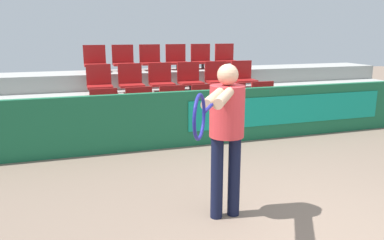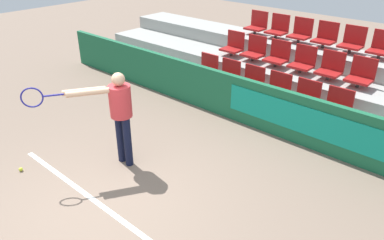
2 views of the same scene
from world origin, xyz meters
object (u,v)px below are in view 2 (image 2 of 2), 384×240
at_px(stadium_chair_6, 233,45).
at_px(stadium_chair_13, 278,28).
at_px(stadium_chair_9, 303,61).
at_px(stadium_chair_7, 255,50).
at_px(stadium_chair_10, 331,68).
at_px(stadium_chair_15, 325,37).
at_px(stadium_chair_2, 252,82).
at_px(stadium_chair_12, 257,24).
at_px(stadium_chair_11, 361,75).
at_px(stadium_chair_4, 306,97).
at_px(stadium_chair_3, 277,89).
at_px(tennis_player, 116,109).
at_px(stadium_chair_5, 337,106).
at_px(stadium_chair_14, 301,32).
at_px(stadium_chair_16, 352,42).
at_px(stadium_chair_8, 278,55).
at_px(stadium_chair_17, 382,47).
at_px(tennis_ball, 21,169).
at_px(stadium_chair_1, 228,75).
at_px(stadium_chair_0, 207,69).

xyz_separation_m(stadium_chair_6, stadium_chair_13, (0.64, 1.04, 0.35)).
height_order(stadium_chair_6, stadium_chair_9, same).
distance_m(stadium_chair_6, stadium_chair_7, 0.64).
xyz_separation_m(stadium_chair_10, stadium_chair_15, (-0.64, 1.04, 0.35)).
distance_m(stadium_chair_7, stadium_chair_15, 1.68).
height_order(stadium_chair_2, stadium_chair_12, stadium_chair_12).
height_order(stadium_chair_6, stadium_chair_15, stadium_chair_15).
bearing_deg(stadium_chair_11, stadium_chair_2, -151.58).
relative_size(stadium_chair_4, stadium_chair_6, 1.00).
bearing_deg(stadium_chair_3, tennis_player, -106.52).
height_order(stadium_chair_5, stadium_chair_7, stadium_chair_7).
distance_m(stadium_chair_7, stadium_chair_14, 1.27).
relative_size(stadium_chair_6, stadium_chair_10, 1.00).
height_order(stadium_chair_3, stadium_chair_15, stadium_chair_15).
height_order(stadium_chair_10, stadium_chair_13, stadium_chair_13).
height_order(stadium_chair_4, stadium_chair_9, stadium_chair_9).
bearing_deg(stadium_chair_3, stadium_chair_15, 90.00).
relative_size(stadium_chair_13, stadium_chair_16, 1.00).
relative_size(stadium_chair_6, stadium_chair_13, 1.00).
bearing_deg(stadium_chair_4, stadium_chair_8, 140.93).
bearing_deg(stadium_chair_14, stadium_chair_17, 0.00).
xyz_separation_m(stadium_chair_9, tennis_ball, (-2.06, -5.69, -0.92)).
bearing_deg(stadium_chair_11, stadium_chair_12, 162.01).
bearing_deg(stadium_chair_15, stadium_chair_8, -121.63).
xyz_separation_m(stadium_chair_1, stadium_chair_9, (1.28, 1.04, 0.35)).
relative_size(stadium_chair_0, stadium_chair_4, 1.00).
bearing_deg(tennis_player, stadium_chair_3, 105.02).
height_order(stadium_chair_3, stadium_chair_14, stadium_chair_14).
height_order(stadium_chair_8, stadium_chair_15, stadium_chair_15).
relative_size(stadium_chair_1, stadium_chair_8, 1.00).
height_order(stadium_chair_13, tennis_ball, stadium_chair_13).
height_order(stadium_chair_2, stadium_chair_9, stadium_chair_9).
xyz_separation_m(stadium_chair_2, stadium_chair_17, (1.92, 2.08, 0.70)).
xyz_separation_m(stadium_chair_1, tennis_ball, (-0.78, -4.65, -0.57)).
distance_m(stadium_chair_4, stadium_chair_15, 2.28).
distance_m(stadium_chair_1, stadium_chair_17, 3.37).
height_order(stadium_chair_2, stadium_chair_13, stadium_chair_13).
relative_size(stadium_chair_9, stadium_chair_17, 1.00).
bearing_deg(stadium_chair_12, stadium_chair_6, -90.00).
bearing_deg(stadium_chair_4, tennis_player, -115.92).
relative_size(stadium_chair_0, tennis_ball, 9.02).
bearing_deg(tennis_player, stadium_chair_7, 125.15).
xyz_separation_m(stadium_chair_4, stadium_chair_15, (-0.64, 2.08, 0.70)).
bearing_deg(stadium_chair_9, stadium_chair_2, -121.63).
height_order(stadium_chair_0, stadium_chair_3, same).
bearing_deg(stadium_chair_6, stadium_chair_3, -28.42).
distance_m(stadium_chair_4, stadium_chair_17, 2.28).
xyz_separation_m(stadium_chair_6, tennis_player, (0.92, -4.41, 0.08)).
distance_m(stadium_chair_1, stadium_chair_6, 1.27).
xyz_separation_m(stadium_chair_4, stadium_chair_9, (-0.64, 1.04, 0.35)).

